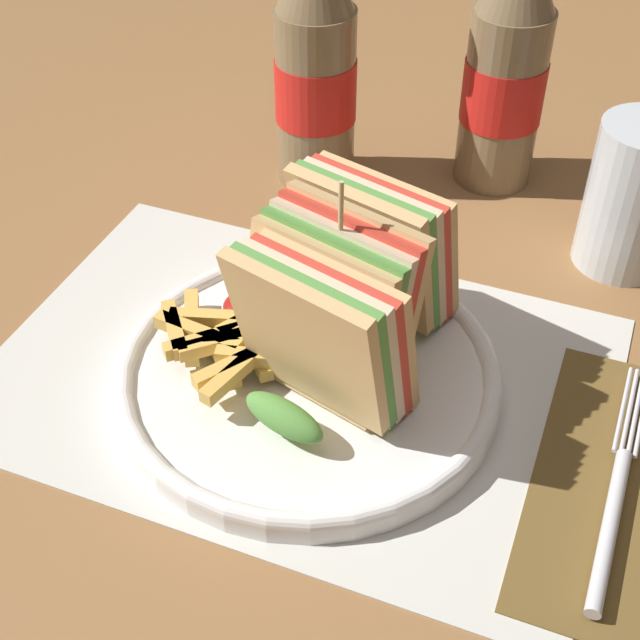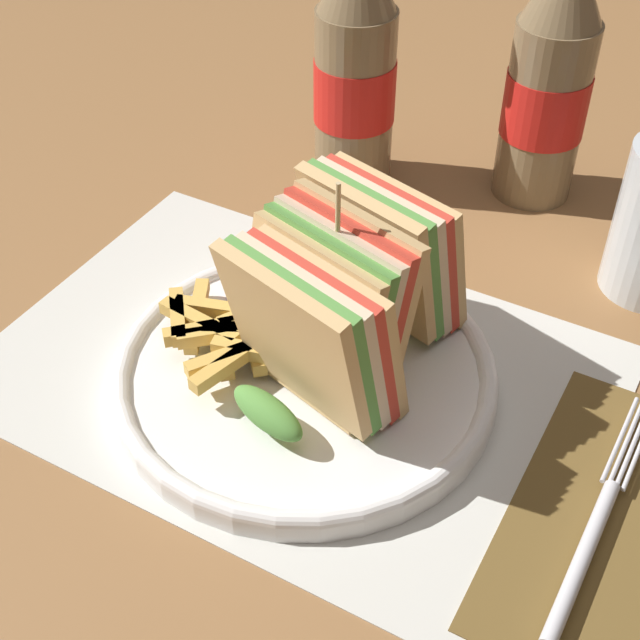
# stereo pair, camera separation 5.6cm
# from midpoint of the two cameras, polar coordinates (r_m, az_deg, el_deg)

# --- Properties ---
(ground_plane) EXTENTS (4.00, 4.00, 0.00)m
(ground_plane) POSITION_cam_midpoint_polar(r_m,az_deg,el_deg) (0.59, -3.81, -3.21)
(ground_plane) COLOR olive
(placemat) EXTENTS (0.40, 0.27, 0.00)m
(placemat) POSITION_cam_midpoint_polar(r_m,az_deg,el_deg) (0.58, -4.00, -3.72)
(placemat) COLOR silver
(placemat) RESTS_ON ground_plane
(plate_main) EXTENTS (0.24, 0.24, 0.02)m
(plate_main) POSITION_cam_midpoint_polar(r_m,az_deg,el_deg) (0.57, -3.57, -3.62)
(plate_main) COLOR white
(plate_main) RESTS_ON ground_plane
(club_sandwich) EXTENTS (0.12, 0.19, 0.13)m
(club_sandwich) POSITION_cam_midpoint_polar(r_m,az_deg,el_deg) (0.54, -1.53, 1.49)
(club_sandwich) COLOR tan
(club_sandwich) RESTS_ON plate_main
(fries_pile) EXTENTS (0.11, 0.11, 0.02)m
(fries_pile) POSITION_cam_midpoint_polar(r_m,az_deg,el_deg) (0.57, -8.93, -1.42)
(fries_pile) COLOR gold
(fries_pile) RESTS_ON plate_main
(ketchup_blob) EXTENTS (0.04, 0.04, 0.01)m
(ketchup_blob) POSITION_cam_midpoint_polar(r_m,az_deg,el_deg) (0.59, -7.00, 0.65)
(ketchup_blob) COLOR maroon
(ketchup_blob) RESTS_ON plate_main
(fork) EXTENTS (0.02, 0.19, 0.01)m
(fork) POSITION_cam_midpoint_polar(r_m,az_deg,el_deg) (0.52, 15.43, -11.30)
(fork) COLOR silver
(fork) RESTS_ON napkin
(coke_bottle_near) EXTENTS (0.07, 0.07, 0.23)m
(coke_bottle_near) POSITION_cam_midpoint_polar(r_m,az_deg,el_deg) (0.72, -2.60, 15.92)
(coke_bottle_near) COLOR #7A6647
(coke_bottle_near) RESTS_ON ground_plane
(coke_bottle_far) EXTENTS (0.07, 0.07, 0.23)m
(coke_bottle_far) POSITION_cam_midpoint_polar(r_m,az_deg,el_deg) (0.73, 9.66, 15.65)
(coke_bottle_far) COLOR #7A6647
(coke_bottle_far) RESTS_ON ground_plane
(glass_near) EXTENTS (0.07, 0.07, 0.11)m
(glass_near) POSITION_cam_midpoint_polar(r_m,az_deg,el_deg) (0.67, 17.11, 6.95)
(glass_near) COLOR silver
(glass_near) RESTS_ON ground_plane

